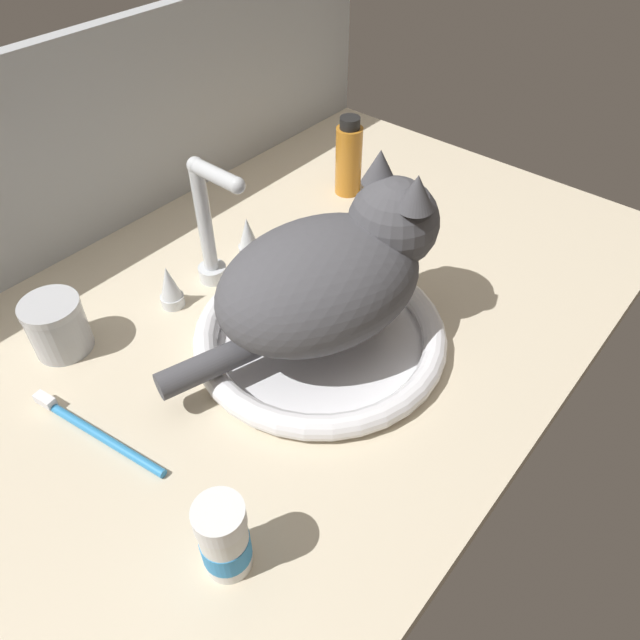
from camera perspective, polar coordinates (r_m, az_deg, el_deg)
name	(u,v)px	position (r cm, az deg, el deg)	size (l,w,h in cm)	color
countertop	(305,312)	(82.75, -1.44, 0.78)	(106.61, 69.02, 3.00)	beige
backsplash_wall	(125,137)	(97.83, -18.28, 16.40)	(106.61, 2.40, 32.42)	#B2B7BC
sink_basin	(320,335)	(75.42, 0.00, -1.44)	(32.19, 32.19, 3.07)	white
faucet	(210,238)	(82.42, -10.55, 7.77)	(18.05, 10.40, 19.25)	silver
cat	(336,271)	(70.00, 1.52, 4.70)	(36.82, 25.26, 19.58)	#4C4C51
amber_bottle	(349,158)	(102.14, 2.78, 15.33)	(4.44, 4.44, 13.43)	#C67A23
metal_jar	(57,326)	(80.15, -24.03, -0.52)	(7.29, 7.29, 7.44)	#B2B5BA
pill_bottle	(224,539)	(56.71, -9.22, -20.17)	(4.67, 4.67, 9.54)	white
toothbrush	(95,432)	(71.20, -20.90, -10.06)	(4.00, 19.25, 1.70)	#338CD1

